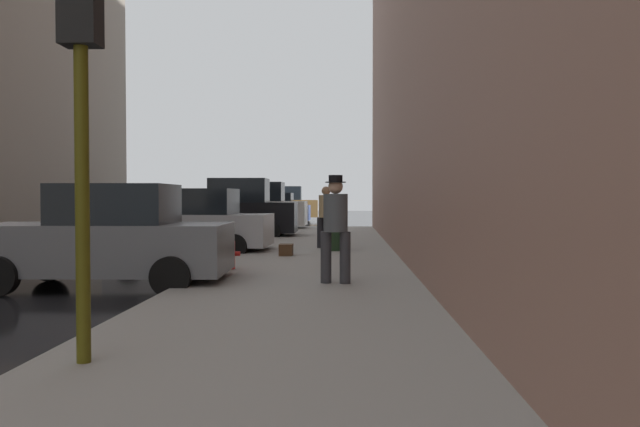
# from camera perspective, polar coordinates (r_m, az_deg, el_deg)

# --- Properties ---
(sidewalk) EXTENTS (4.00, 40.00, 0.15)m
(sidewalk) POSITION_cam_1_polar(r_m,az_deg,el_deg) (10.21, -1.83, -6.90)
(sidewalk) COLOR gray
(sidewalk) RESTS_ON ground_plane
(parked_gray_coupe) EXTENTS (4.25, 2.16, 1.79)m
(parked_gray_coupe) POSITION_cam_1_polar(r_m,az_deg,el_deg) (11.32, -18.85, -2.21)
(parked_gray_coupe) COLOR slate
(parked_gray_coupe) RESTS_ON ground_plane
(parked_silver_sedan) EXTENTS (4.26, 2.18, 1.79)m
(parked_silver_sedan) POSITION_cam_1_polar(r_m,az_deg,el_deg) (17.05, -11.51, -0.93)
(parked_silver_sedan) COLOR #B7BABF
(parked_silver_sedan) RESTS_ON ground_plane
(parked_black_suv) EXTENTS (4.61, 2.09, 2.25)m
(parked_black_suv) POSITION_cam_1_polar(r_m,az_deg,el_deg) (23.22, -7.75, 0.19)
(parked_black_suv) COLOR black
(parked_black_suv) RESTS_ON ground_plane
(parked_white_van) EXTENTS (4.62, 2.10, 2.25)m
(parked_white_van) POSITION_cam_1_polar(r_m,az_deg,el_deg) (28.86, -5.75, 0.45)
(parked_white_van) COLOR silver
(parked_white_van) RESTS_ON ground_plane
(parked_blue_sedan) EXTENTS (4.23, 2.11, 1.79)m
(parked_blue_sedan) POSITION_cam_1_polar(r_m,az_deg,el_deg) (34.71, -4.36, 0.33)
(parked_blue_sedan) COLOR navy
(parked_blue_sedan) RESTS_ON ground_plane
(parked_bronze_suv) EXTENTS (4.65, 2.17, 2.25)m
(parked_bronze_suv) POSITION_cam_1_polar(r_m,az_deg,el_deg) (40.40, -3.40, 0.76)
(parked_bronze_suv) COLOR brown
(parked_bronze_suv) RESTS_ON ground_plane
(fire_hydrant) EXTENTS (0.42, 0.22, 0.70)m
(fire_hydrant) POSITION_cam_1_polar(r_m,az_deg,el_deg) (12.42, -8.27, -3.45)
(fire_hydrant) COLOR red
(fire_hydrant) RESTS_ON sidewalk
(traffic_light) EXTENTS (0.32, 0.32, 3.60)m
(traffic_light) POSITION_cam_1_polar(r_m,az_deg,el_deg) (5.81, -20.99, 13.21)
(traffic_light) COLOR #514C0F
(traffic_light) RESTS_ON sidewalk
(pedestrian_in_tan_coat) EXTENTS (0.51, 0.41, 1.71)m
(pedestrian_in_tan_coat) POSITION_cam_1_polar(r_m,az_deg,el_deg) (17.30, 0.55, -0.01)
(pedestrian_in_tan_coat) COLOR black
(pedestrian_in_tan_coat) RESTS_ON sidewalk
(pedestrian_with_beanie) EXTENTS (0.52, 0.46, 1.78)m
(pedestrian_with_beanie) POSITION_cam_1_polar(r_m,az_deg,el_deg) (10.23, 1.43, -0.91)
(pedestrian_with_beanie) COLOR #333338
(pedestrian_with_beanie) RESTS_ON sidewalk
(rolling_suitcase) EXTENTS (0.46, 0.62, 1.04)m
(rolling_suitcase) POSITION_cam_1_polar(r_m,az_deg,el_deg) (16.58, 1.50, -2.21)
(rolling_suitcase) COLOR black
(rolling_suitcase) RESTS_ON sidewalk
(duffel_bag) EXTENTS (0.32, 0.44, 0.28)m
(duffel_bag) POSITION_cam_1_polar(r_m,az_deg,el_deg) (15.15, -3.11, -3.32)
(duffel_bag) COLOR #472D19
(duffel_bag) RESTS_ON sidewalk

